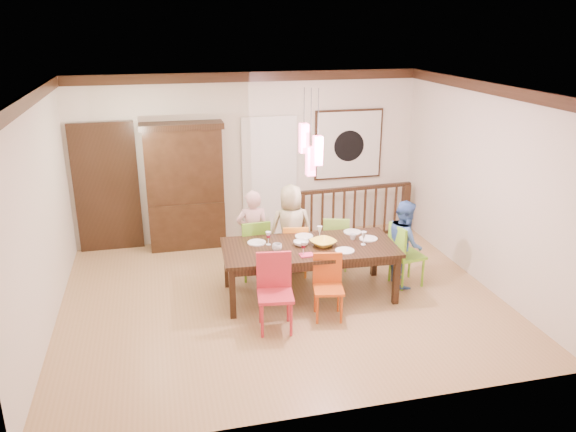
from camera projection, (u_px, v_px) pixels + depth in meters
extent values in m
plane|color=tan|center=(281.00, 298.00, 7.90)|extent=(6.00, 6.00, 0.00)
plane|color=white|center=(280.00, 89.00, 6.95)|extent=(6.00, 6.00, 0.00)
plane|color=beige|center=(249.00, 158.00, 9.72)|extent=(6.00, 0.00, 6.00)
plane|color=beige|center=(39.00, 218.00, 6.77)|extent=(0.00, 5.00, 5.00)
plane|color=beige|center=(484.00, 185.00, 8.08)|extent=(0.00, 5.00, 5.00)
cube|color=black|center=(107.00, 190.00, 9.28)|extent=(1.04, 0.07, 2.24)
cube|color=silver|center=(269.00, 179.00, 9.90)|extent=(0.97, 0.05, 2.22)
cube|color=black|center=(348.00, 144.00, 10.04)|extent=(1.25, 0.04, 1.25)
cube|color=silver|center=(349.00, 145.00, 10.02)|extent=(1.18, 0.02, 1.18)
cylinder|color=black|center=(349.00, 146.00, 10.01)|extent=(0.56, 0.01, 0.56)
cube|color=#FF4C79|center=(304.00, 138.00, 7.29)|extent=(0.11, 0.11, 0.38)
cylinder|color=black|center=(304.00, 106.00, 7.16)|extent=(0.01, 0.01, 0.46)
cube|color=#FF4C79|center=(318.00, 151.00, 7.29)|extent=(0.11, 0.11, 0.38)
cylinder|color=black|center=(318.00, 112.00, 7.12)|extent=(0.01, 0.01, 0.61)
cube|color=#FF4C79|center=(311.00, 161.00, 7.37)|extent=(0.11, 0.11, 0.38)
cylinder|color=black|center=(311.00, 118.00, 7.18)|extent=(0.01, 0.01, 0.76)
cube|color=black|center=(309.00, 247.00, 7.77)|extent=(2.45, 1.22, 0.05)
cube|color=black|center=(226.00, 266.00, 8.07)|extent=(0.08, 0.08, 0.70)
cube|color=black|center=(371.00, 252.00, 8.56)|extent=(0.08, 0.08, 0.70)
cube|color=black|center=(235.00, 295.00, 7.22)|extent=(0.08, 0.08, 0.70)
cube|color=black|center=(396.00, 278.00, 7.71)|extent=(0.08, 0.08, 0.70)
cube|color=black|center=(300.00, 240.00, 8.24)|extent=(2.19, 0.16, 0.10)
cube|color=black|center=(319.00, 266.00, 7.35)|extent=(2.19, 0.16, 0.10)
cube|color=#5F9E24|center=(254.00, 249.00, 8.43)|extent=(0.45, 0.45, 0.04)
cube|color=#5F9E24|center=(253.00, 233.00, 8.35)|extent=(0.42, 0.07, 0.46)
cylinder|color=#5F9E24|center=(245.00, 269.00, 8.31)|extent=(0.04, 0.04, 0.44)
cylinder|color=#5F9E24|center=(267.00, 266.00, 8.39)|extent=(0.04, 0.04, 0.44)
cylinder|color=#5F9E24|center=(241.00, 260.00, 8.62)|extent=(0.04, 0.04, 0.44)
cylinder|color=#5F9E24|center=(263.00, 258.00, 8.70)|extent=(0.04, 0.04, 0.44)
cube|color=orange|center=(295.00, 250.00, 8.51)|extent=(0.43, 0.43, 0.04)
cube|color=orange|center=(295.00, 237.00, 8.44)|extent=(0.38, 0.10, 0.41)
cylinder|color=orange|center=(287.00, 268.00, 8.41)|extent=(0.03, 0.03, 0.39)
cylinder|color=orange|center=(307.00, 266.00, 8.47)|extent=(0.03, 0.03, 0.39)
cylinder|color=orange|center=(283.00, 260.00, 8.68)|extent=(0.03, 0.03, 0.39)
cylinder|color=orange|center=(302.00, 258.00, 8.75)|extent=(0.03, 0.03, 0.39)
cube|color=#78AE38|center=(335.00, 242.00, 8.75)|extent=(0.49, 0.49, 0.04)
cube|color=#78AE38|center=(336.00, 228.00, 8.67)|extent=(0.39, 0.15, 0.43)
cylinder|color=#78AE38|center=(328.00, 260.00, 8.64)|extent=(0.03, 0.03, 0.41)
cylinder|color=#78AE38|center=(348.00, 258.00, 8.71)|extent=(0.03, 0.03, 0.41)
cylinder|color=#78AE38|center=(322.00, 252.00, 8.93)|extent=(0.03, 0.03, 0.41)
cylinder|color=#78AE38|center=(341.00, 250.00, 9.00)|extent=(0.03, 0.03, 0.41)
cube|color=#B82733|center=(275.00, 296.00, 6.96)|extent=(0.49, 0.49, 0.04)
cube|color=#B82733|center=(275.00, 276.00, 6.87)|extent=(0.44, 0.10, 0.48)
cylinder|color=#B82733|center=(264.00, 321.00, 6.83)|extent=(0.04, 0.04, 0.46)
cylinder|color=#B82733|center=(293.00, 318.00, 6.91)|extent=(0.04, 0.04, 0.46)
cylinder|color=#B82733|center=(259.00, 308.00, 7.16)|extent=(0.04, 0.04, 0.46)
cylinder|color=#B82733|center=(286.00, 305.00, 7.24)|extent=(0.04, 0.04, 0.46)
cube|color=#BA4913|center=(328.00, 289.00, 7.26)|extent=(0.45, 0.45, 0.04)
cube|color=#BA4913|center=(329.00, 273.00, 7.18)|extent=(0.38, 0.11, 0.42)
cylinder|color=#BA4913|center=(320.00, 311.00, 7.15)|extent=(0.03, 0.03, 0.40)
cylinder|color=#BA4913|center=(343.00, 308.00, 7.22)|extent=(0.03, 0.03, 0.40)
cylinder|color=#BA4913|center=(313.00, 300.00, 7.43)|extent=(0.03, 0.03, 0.40)
cylinder|color=#BA4913|center=(336.00, 297.00, 7.50)|extent=(0.03, 0.03, 0.40)
cube|color=#7BC92A|center=(407.00, 255.00, 8.19)|extent=(0.48, 0.48, 0.04)
cube|color=#7BC92A|center=(408.00, 239.00, 8.10)|extent=(0.10, 0.43, 0.46)
cylinder|color=#7BC92A|center=(400.00, 276.00, 8.07)|extent=(0.04, 0.04, 0.44)
cylinder|color=#7BC92A|center=(422.00, 274.00, 8.14)|extent=(0.04, 0.04, 0.44)
cylinder|color=#7BC92A|center=(391.00, 266.00, 8.38)|extent=(0.04, 0.04, 0.44)
cylinder|color=#7BC92A|center=(412.00, 264.00, 8.46)|extent=(0.04, 0.04, 0.44)
cube|color=black|center=(187.00, 224.00, 9.61)|extent=(1.26, 0.44, 0.81)
cube|color=black|center=(184.00, 165.00, 9.29)|extent=(1.26, 0.40, 1.26)
cube|color=black|center=(183.00, 162.00, 9.47)|extent=(1.08, 0.02, 1.08)
cube|color=black|center=(181.00, 126.00, 9.08)|extent=(1.35, 0.44, 0.10)
cube|color=black|center=(300.00, 218.00, 9.71)|extent=(0.13, 0.13, 0.92)
cube|color=black|center=(407.00, 210.00, 10.15)|extent=(0.13, 0.13, 0.92)
cube|color=black|center=(355.00, 188.00, 9.78)|extent=(2.13, 0.20, 0.06)
cube|color=black|center=(353.00, 235.00, 10.07)|extent=(2.00, 0.17, 0.05)
imported|color=beige|center=(253.00, 234.00, 8.40)|extent=(0.53, 0.39, 1.35)
imported|color=beige|center=(291.00, 228.00, 8.58)|extent=(0.70, 0.48, 1.38)
imported|color=#3F68B1|center=(404.00, 243.00, 8.16)|extent=(0.61, 0.71, 1.28)
imported|color=yellow|center=(323.00, 243.00, 7.75)|extent=(0.44, 0.44, 0.08)
imported|color=white|center=(301.00, 243.00, 7.76)|extent=(0.24, 0.24, 0.07)
imported|color=silver|center=(277.00, 247.00, 7.57)|extent=(0.15, 0.15, 0.10)
imported|color=silver|center=(353.00, 237.00, 7.97)|extent=(0.11, 0.11, 0.09)
cylinder|color=white|center=(257.00, 242.00, 7.86)|extent=(0.26, 0.26, 0.01)
cylinder|color=white|center=(304.00, 236.00, 8.08)|extent=(0.26, 0.26, 0.01)
cylinder|color=white|center=(352.00, 232.00, 8.25)|extent=(0.26, 0.26, 0.01)
cylinder|color=white|center=(267.00, 257.00, 7.38)|extent=(0.26, 0.26, 0.01)
cylinder|color=white|center=(345.00, 251.00, 7.58)|extent=(0.26, 0.26, 0.01)
cylinder|color=white|center=(368.00, 239.00, 8.00)|extent=(0.26, 0.26, 0.01)
cube|color=#D83359|center=(306.00, 255.00, 7.44)|extent=(0.18, 0.14, 0.01)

